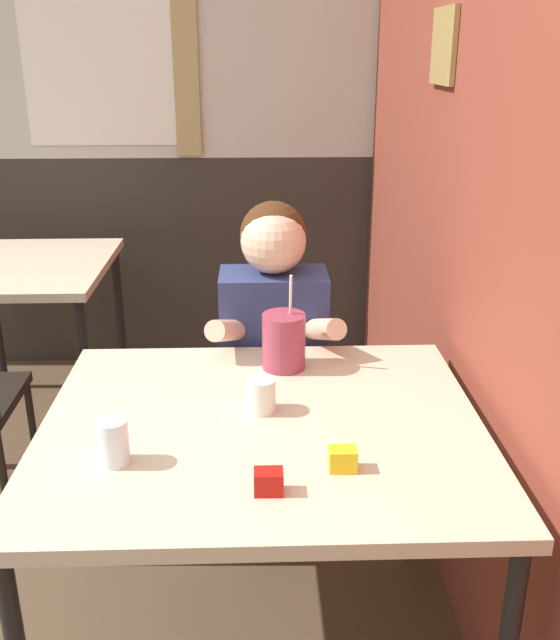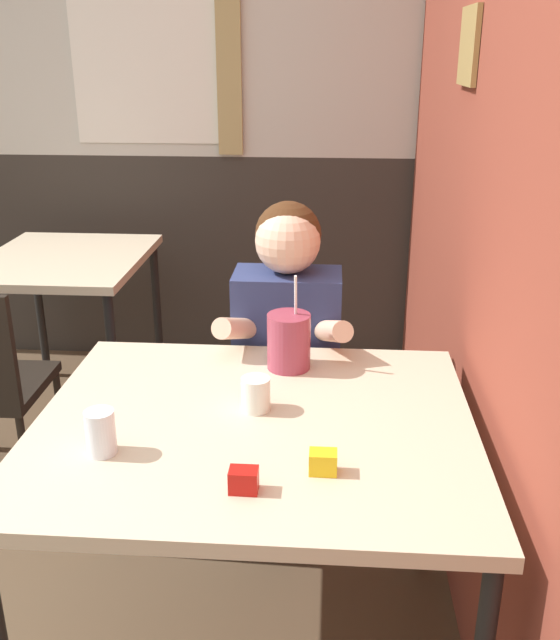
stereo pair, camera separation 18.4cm
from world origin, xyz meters
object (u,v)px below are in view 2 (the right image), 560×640
at_px(background_table, 66,275).
at_px(cocktail_pitcher, 289,341).
at_px(main_table, 254,442).
at_px(person_seated, 287,370).

xyz_separation_m(background_table, cocktail_pitcher, (1.06, -1.09, 0.17)).
bearing_deg(main_table, background_table, 125.16).
relative_size(background_table, person_seated, 0.70).
bearing_deg(main_table, cocktail_pitcher, 78.40).
bearing_deg(cocktail_pitcher, main_table, -101.60).
distance_m(main_table, cocktail_pitcher, 0.35).
bearing_deg(person_seated, background_table, 141.92).
xyz_separation_m(main_table, cocktail_pitcher, (0.07, 0.32, 0.14)).
distance_m(background_table, person_seated, 1.32).
bearing_deg(cocktail_pitcher, background_table, 134.11).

